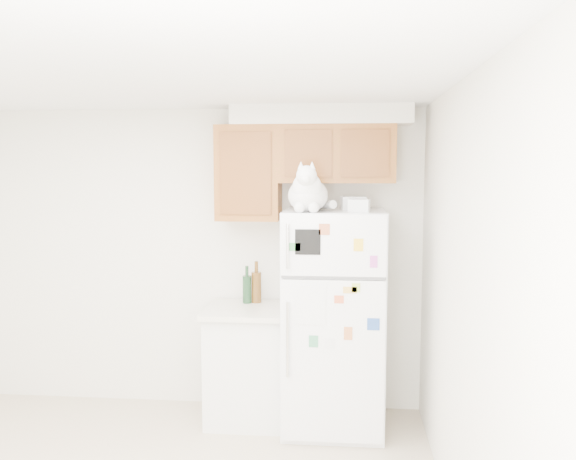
# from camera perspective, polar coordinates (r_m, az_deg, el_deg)

# --- Properties ---
(room_shell) EXTENTS (3.84, 4.04, 2.52)m
(room_shell) POSITION_cam_1_polar(r_m,az_deg,el_deg) (3.46, -14.04, -0.10)
(room_shell) COLOR white
(room_shell) RESTS_ON ground_plane
(refrigerator) EXTENTS (0.76, 0.78, 1.70)m
(refrigerator) POSITION_cam_1_polar(r_m,az_deg,el_deg) (4.75, 4.31, -8.39)
(refrigerator) COLOR white
(refrigerator) RESTS_ON ground_plane
(base_counter) EXTENTS (0.64, 0.64, 0.92)m
(base_counter) POSITION_cam_1_polar(r_m,az_deg,el_deg) (4.99, -3.84, -12.32)
(base_counter) COLOR white
(base_counter) RESTS_ON ground_plane
(cat) EXTENTS (0.36, 0.52, 0.37)m
(cat) POSITION_cam_1_polar(r_m,az_deg,el_deg) (4.41, 1.89, 3.50)
(cat) COLOR white
(cat) RESTS_ON refrigerator
(storage_box_back) EXTENTS (0.20, 0.16, 0.10)m
(storage_box_back) POSITION_cam_1_polar(r_m,az_deg,el_deg) (4.65, 6.13, 2.51)
(storage_box_back) COLOR white
(storage_box_back) RESTS_ON refrigerator
(storage_box_front) EXTENTS (0.17, 0.13, 0.09)m
(storage_box_front) POSITION_cam_1_polar(r_m,az_deg,el_deg) (4.46, 6.67, 2.30)
(storage_box_front) COLOR white
(storage_box_front) RESTS_ON refrigerator
(bottle_green) EXTENTS (0.07, 0.07, 0.31)m
(bottle_green) POSITION_cam_1_polar(r_m,az_deg,el_deg) (4.97, -3.86, -5.11)
(bottle_green) COLOR #19381E
(bottle_green) RESTS_ON base_counter
(bottle_amber) EXTENTS (0.08, 0.08, 0.34)m
(bottle_amber) POSITION_cam_1_polar(r_m,az_deg,el_deg) (4.99, -2.98, -4.87)
(bottle_amber) COLOR #593814
(bottle_amber) RESTS_ON base_counter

